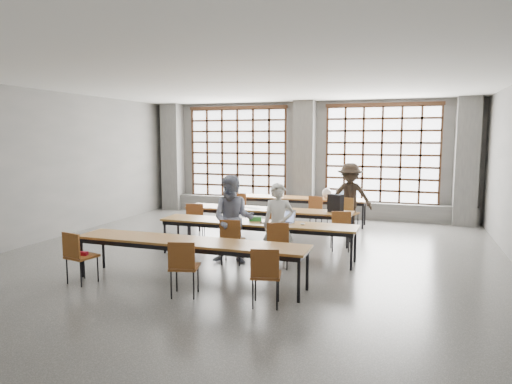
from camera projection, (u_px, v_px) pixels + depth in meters
floor at (246, 258)px, 9.14m from camera, size 11.00×11.00×0.00m
ceiling at (245, 80)px, 8.72m from camera, size 11.00×11.00×0.00m
wall_back at (306, 159)px, 14.10m from camera, size 10.00×0.00×10.00m
wall_front at (17, 218)px, 3.76m from camera, size 10.00×0.00×10.00m
wall_left at (42, 166)px, 10.53m from camera, size 0.00×11.00×11.00m
column_left at (173, 157)px, 15.27m from camera, size 0.60×0.55×3.50m
column_mid at (304, 159)px, 13.84m from camera, size 0.60×0.55×3.50m
column_right at (466, 162)px, 12.40m from camera, size 0.60×0.55×3.50m
window_left at (238, 153)px, 14.73m from camera, size 3.32×0.12×3.00m
window_right at (382, 155)px, 13.29m from camera, size 3.32×0.12×3.00m
sill_ledge at (304, 208)px, 14.09m from camera, size 9.80×0.35×0.50m
desk_row_a at (295, 199)px, 12.87m from camera, size 4.00×0.70×0.73m
desk_row_b at (267, 211)px, 10.79m from camera, size 4.00×0.70×0.73m
desk_row_c at (256, 225)px, 9.12m from camera, size 4.00×0.70×0.73m
desk_row_d at (189, 244)px, 7.50m from camera, size 4.00×0.70×0.73m
chair_back_left at (241, 205)px, 12.74m from camera, size 0.44×0.44×0.88m
chair_back_mid at (318, 209)px, 12.05m from camera, size 0.52×0.52×0.88m
chair_back_right at (348, 210)px, 11.79m from camera, size 0.53×0.53×0.88m
chair_mid_left at (196, 217)px, 10.72m from camera, size 0.53×0.53×0.88m
chair_mid_centre at (277, 223)px, 10.08m from camera, size 0.49×0.50×0.88m
chair_mid_right at (341, 226)px, 9.64m from camera, size 0.51×0.51×0.88m
chair_front_left at (231, 237)px, 8.64m from camera, size 0.48×0.49×0.88m
chair_front_right at (278, 240)px, 8.35m from camera, size 0.52×0.53×0.88m
chair_near_left at (78, 252)px, 7.47m from camera, size 0.50×0.50×0.88m
chair_near_mid at (183, 263)px, 6.85m from camera, size 0.51×0.52×0.88m
chair_near_right at (265, 271)px, 6.44m from camera, size 0.50×0.50×0.88m
student_male at (278, 225)px, 8.45m from camera, size 0.65×0.51×1.58m
student_female at (233, 219)px, 8.73m from camera, size 0.93×0.79×1.70m
student_back at (350, 197)px, 11.86m from camera, size 1.18×0.75×1.75m
laptop_front at (285, 220)px, 9.03m from camera, size 0.44×0.40×0.26m
laptop_back at (343, 197)px, 12.53m from camera, size 0.43×0.39×0.26m
mouse at (303, 224)px, 8.79m from camera, size 0.11×0.09×0.04m
green_box at (255, 219)px, 9.20m from camera, size 0.26×0.15×0.09m
phone at (263, 223)px, 8.96m from camera, size 0.13×0.07×0.01m
paper_sheet_a at (244, 207)px, 11.02m from camera, size 0.33×0.25×0.00m
paper_sheet_b at (255, 208)px, 10.83m from camera, size 0.36×0.32×0.00m
paper_sheet_c at (271, 209)px, 10.75m from camera, size 0.32×0.24×0.00m
backpack at (336, 203)px, 10.30m from camera, size 0.37×0.30×0.40m
plastic_bag at (327, 193)px, 12.60m from camera, size 0.32×0.29×0.29m
red_pouch at (82, 253)px, 7.54m from camera, size 0.21×0.10×0.06m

